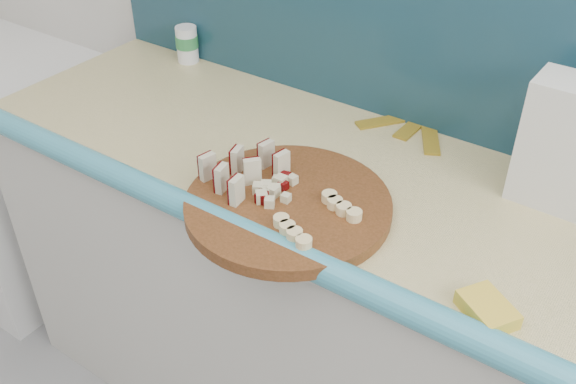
# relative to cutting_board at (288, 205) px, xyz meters

# --- Properties ---
(kitchen_counter) EXTENTS (2.20, 0.63, 0.91)m
(kitchen_counter) POSITION_rel_cutting_board_xyz_m (0.19, 0.19, -0.47)
(kitchen_counter) COLOR beige
(kitchen_counter) RESTS_ON ground
(backsplash) EXTENTS (2.20, 0.02, 0.50)m
(backsplash) POSITION_rel_cutting_board_xyz_m (0.19, 0.48, 0.24)
(backsplash) COLOR teal
(backsplash) RESTS_ON kitchen_counter
(porcelain_fixture) EXTENTS (0.70, 0.72, 0.84)m
(porcelain_fixture) POSITION_rel_cutting_board_xyz_m (-1.36, 0.19, -0.52)
(porcelain_fixture) COLOR white
(porcelain_fixture) RESTS_ON ground
(cutting_board) EXTENTS (0.53, 0.53, 0.03)m
(cutting_board) POSITION_rel_cutting_board_xyz_m (0.00, 0.00, 0.00)
(cutting_board) COLOR #40260D
(cutting_board) RESTS_ON kitchen_counter
(apple_wedges) EXTENTS (0.15, 0.18, 0.06)m
(apple_wedges) POSITION_rel_cutting_board_xyz_m (-0.12, 0.00, 0.04)
(apple_wedges) COLOR beige
(apple_wedges) RESTS_ON cutting_board
(apple_chunks) EXTENTS (0.07, 0.07, 0.02)m
(apple_chunks) POSITION_rel_cutting_board_xyz_m (-0.03, 0.01, 0.02)
(apple_chunks) COLOR beige
(apple_chunks) RESTS_ON cutting_board
(banana_slices) EXTENTS (0.14, 0.18, 0.02)m
(banana_slices) POSITION_rel_cutting_board_xyz_m (0.09, -0.03, 0.02)
(banana_slices) COLOR #F4D795
(banana_slices) RESTS_ON cutting_board
(flour_bag) EXTENTS (0.16, 0.11, 0.27)m
(flour_bag) POSITION_rel_cutting_board_xyz_m (0.43, 0.35, 0.12)
(flour_bag) COLOR silver
(flour_bag) RESTS_ON kitchen_counter
(canister) EXTENTS (0.07, 0.07, 0.11)m
(canister) POSITION_rel_cutting_board_xyz_m (-0.66, 0.43, 0.04)
(canister) COLOR white
(canister) RESTS_ON kitchen_counter
(sponge) EXTENTS (0.12, 0.11, 0.03)m
(sponge) POSITION_rel_cutting_board_xyz_m (0.44, -0.05, 0.00)
(sponge) COLOR yellow
(sponge) RESTS_ON kitchen_counter
(banana_peel) EXTENTS (0.24, 0.20, 0.01)m
(banana_peel) POSITION_rel_cutting_board_xyz_m (0.06, 0.45, -0.01)
(banana_peel) COLOR #B09122
(banana_peel) RESTS_ON kitchen_counter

